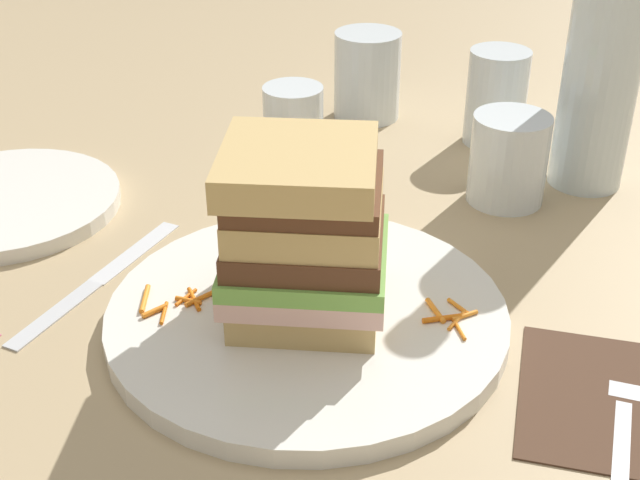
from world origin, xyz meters
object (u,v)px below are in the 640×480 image
sandwich (305,233)px  side_plate (6,202)px  empty_tumbler_2 (367,75)px  napkin_dark (624,402)px  fork (624,421)px  empty_tumbler_1 (496,97)px  water_bottle (607,39)px  juice_glass (508,164)px  knife (94,283)px  empty_tumbler_0 (293,122)px  main_plate (307,316)px

sandwich → side_plate: bearing=165.4°
empty_tumbler_2 → napkin_dark: bearing=-55.1°
fork → empty_tumbler_1: empty_tumbler_1 is taller
napkin_dark → empty_tumbler_1: 0.42m
water_bottle → empty_tumbler_2: water_bottle is taller
fork → water_bottle: 0.38m
juice_glass → empty_tumbler_2: (-0.18, 0.16, 0.01)m
knife → empty_tumbler_0: (0.07, 0.28, 0.04)m
sandwich → knife: size_ratio=0.67×
sandwich → fork: (0.22, -0.04, -0.07)m
fork → empty_tumbler_2: empty_tumbler_2 is taller
juice_glass → empty_tumbler_2: 0.24m
main_plate → fork: 0.23m
empty_tumbler_0 → side_plate: size_ratio=0.36×
napkin_dark → water_bottle: size_ratio=0.44×
napkin_dark → water_bottle: (-0.05, 0.32, 0.14)m
juice_glass → empty_tumbler_1: empty_tumbler_1 is taller
main_plate → side_plate: (-0.32, 0.08, -0.00)m
main_plate → napkin_dark: 0.22m
water_bottle → side_plate: water_bottle is taller
main_plate → juice_glass: bearing=65.9°
napkin_dark → main_plate: bearing=175.4°
sandwich → empty_tumbler_0: (-0.11, 0.27, -0.04)m
knife → side_plate: side_plate is taller
side_plate → napkin_dark: bearing=-10.5°
napkin_dark → empty_tumbler_2: 0.51m
knife → empty_tumbler_2: 0.42m
sandwich → napkin_dark: (0.22, -0.02, -0.08)m
main_plate → empty_tumbler_2: size_ratio=3.03×
napkin_dark → water_bottle: bearing=98.1°
napkin_dark → empty_tumbler_0: (-0.33, 0.29, 0.04)m
main_plate → knife: 0.18m
fork → empty_tumbler_2: size_ratio=1.72×
fork → juice_glass: (-0.11, 0.28, 0.03)m
juice_glass → water_bottle: water_bottle is taller
main_plate → empty_tumbler_2: bearing=99.6°
empty_tumbler_2 → side_plate: empty_tumbler_2 is taller
main_plate → empty_tumbler_1: size_ratio=2.94×
empty_tumbler_1 → sandwich: bearing=-102.0°
napkin_dark → knife: same height
water_bottle → empty_tumbler_0: 0.31m
juice_glass → empty_tumbler_2: bearing=138.7°
water_bottle → side_plate: 0.56m
juice_glass → fork: bearing=-68.2°
juice_glass → main_plate: bearing=-114.1°
side_plate → main_plate: bearing=-14.6°
fork → water_bottle: size_ratio=0.53×
juice_glass → side_plate: size_ratio=0.40×
main_plate → knife: (-0.18, -0.00, -0.01)m
water_bottle → empty_tumbler_0: bearing=-173.7°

